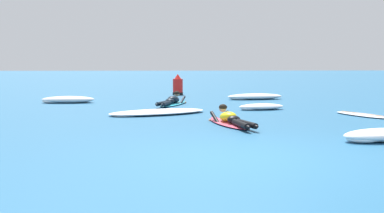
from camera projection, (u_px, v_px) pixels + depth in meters
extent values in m
plane|color=#235B84|center=(204.00, 102.00, 17.43)|extent=(120.00, 120.00, 0.00)
ellipsoid|color=#E54C66|center=(229.00, 123.00, 11.26)|extent=(1.15, 2.26, 0.07)
ellipsoid|color=#E54C66|center=(214.00, 118.00, 12.24)|extent=(0.26, 0.25, 0.06)
ellipsoid|color=yellow|center=(228.00, 117.00, 11.29)|extent=(0.55, 0.72, 0.34)
ellipsoid|color=black|center=(234.00, 120.00, 10.94)|extent=(0.40, 0.36, 0.20)
cylinder|color=black|center=(240.00, 124.00, 10.37)|extent=(0.32, 0.88, 0.14)
ellipsoid|color=black|center=(247.00, 127.00, 9.95)|extent=(0.15, 0.24, 0.08)
cylinder|color=black|center=(247.00, 124.00, 10.42)|extent=(0.41, 0.87, 0.14)
ellipsoid|color=black|center=(256.00, 126.00, 10.01)|extent=(0.15, 0.24, 0.08)
cylinder|color=black|center=(215.00, 118.00, 11.56)|extent=(0.24, 0.60, 0.34)
sphere|color=tan|center=(210.00, 120.00, 11.94)|extent=(0.09, 0.09, 0.09)
cylinder|color=black|center=(231.00, 118.00, 11.68)|extent=(0.24, 0.60, 0.34)
sphere|color=tan|center=(226.00, 120.00, 12.04)|extent=(0.09, 0.09, 0.09)
sphere|color=tan|center=(223.00, 108.00, 11.63)|extent=(0.21, 0.21, 0.21)
ellipsoid|color=black|center=(223.00, 107.00, 11.60)|extent=(0.27, 0.25, 0.16)
ellipsoid|color=#2DB2D1|center=(173.00, 104.00, 16.36)|extent=(1.33, 2.32, 0.07)
ellipsoid|color=#2DB2D1|center=(182.00, 101.00, 17.38)|extent=(0.27, 0.26, 0.06)
ellipsoid|color=black|center=(173.00, 99.00, 16.40)|extent=(0.61, 0.77, 0.35)
ellipsoid|color=black|center=(170.00, 101.00, 16.03)|extent=(0.42, 0.38, 0.20)
cylinder|color=black|center=(162.00, 103.00, 15.52)|extent=(0.46, 0.81, 0.14)
ellipsoid|color=black|center=(157.00, 104.00, 15.13)|extent=(0.17, 0.24, 0.08)
cylinder|color=black|center=(166.00, 103.00, 15.47)|extent=(0.37, 0.83, 0.14)
ellipsoid|color=black|center=(163.00, 105.00, 15.07)|extent=(0.17, 0.24, 0.08)
cylinder|color=black|center=(171.00, 101.00, 16.82)|extent=(0.30, 0.62, 0.36)
sphere|color=tan|center=(175.00, 102.00, 17.21)|extent=(0.09, 0.09, 0.09)
cylinder|color=black|center=(182.00, 101.00, 16.67)|extent=(0.30, 0.62, 0.36)
sphere|color=tan|center=(185.00, 103.00, 17.04)|extent=(0.09, 0.09, 0.09)
sphere|color=tan|center=(177.00, 94.00, 16.75)|extent=(0.21, 0.21, 0.21)
ellipsoid|color=black|center=(177.00, 93.00, 16.73)|extent=(0.28, 0.26, 0.16)
ellipsoid|color=silver|center=(363.00, 115.00, 13.02)|extent=(1.39, 2.00, 0.07)
cube|color=orange|center=(363.00, 114.00, 13.01)|extent=(0.77, 1.49, 0.01)
ellipsoid|color=white|center=(255.00, 96.00, 18.71)|extent=(2.50, 1.15, 0.25)
ellipsoid|color=white|center=(267.00, 97.00, 18.95)|extent=(0.88, 0.44, 0.18)
ellipsoid|color=white|center=(239.00, 98.00, 18.50)|extent=(0.90, 0.49, 0.14)
ellipsoid|color=white|center=(68.00, 100.00, 17.12)|extent=(2.06, 0.80, 0.27)
ellipsoid|color=white|center=(82.00, 100.00, 17.28)|extent=(0.82, 0.62, 0.19)
ellipsoid|color=white|center=(52.00, 101.00, 17.01)|extent=(0.76, 0.42, 0.15)
ellipsoid|color=white|center=(158.00, 112.00, 13.49)|extent=(3.29, 2.25, 0.14)
ellipsoid|color=white|center=(178.00, 111.00, 13.98)|extent=(1.22, 0.86, 0.10)
ellipsoid|color=white|center=(130.00, 115.00, 13.01)|extent=(1.23, 0.90, 0.08)
ellipsoid|color=white|center=(383.00, 135.00, 8.94)|extent=(1.86, 1.03, 0.26)
ellipsoid|color=white|center=(362.00, 139.00, 8.75)|extent=(0.68, 0.45, 0.14)
ellipsoid|color=white|center=(261.00, 107.00, 14.73)|extent=(1.62, 0.84, 0.21)
ellipsoid|color=white|center=(271.00, 107.00, 14.90)|extent=(0.59, 0.36, 0.14)
ellipsoid|color=white|center=(249.00, 108.00, 14.59)|extent=(0.57, 0.33, 0.11)
cylinder|color=red|center=(178.00, 87.00, 21.27)|extent=(0.48, 0.48, 0.77)
cone|color=red|center=(178.00, 76.00, 21.22)|extent=(0.34, 0.34, 0.24)
cylinder|color=black|center=(178.00, 94.00, 21.30)|extent=(0.51, 0.51, 0.12)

